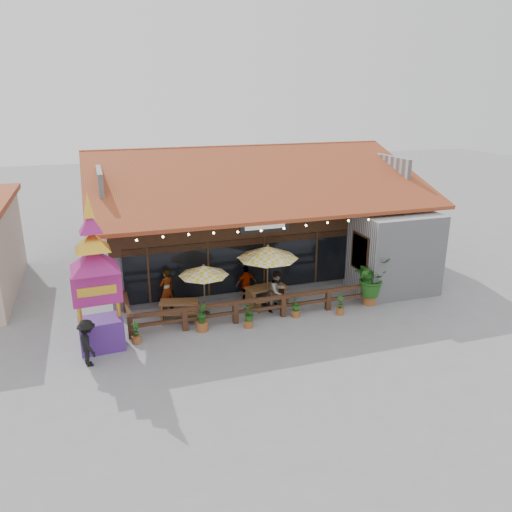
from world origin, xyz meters
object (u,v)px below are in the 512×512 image
object	(u,v)px
umbrella_left	(204,271)
thai_sign_tower	(94,263)
picnic_table_left	(179,307)
umbrella_right	(268,253)
pedestrian	(88,343)
tropical_plant	(371,278)
picnic_table_right	(266,292)

from	to	relation	value
umbrella_left	thai_sign_tower	xyz separation A→B (m)	(-4.07, -1.63, 1.29)
umbrella_left	picnic_table_left	size ratio (longest dim) A/B	1.34
umbrella_right	pedestrian	distance (m)	7.86
picnic_table_left	tropical_plant	size ratio (longest dim) A/B	0.88
umbrella_right	tropical_plant	size ratio (longest dim) A/B	1.61
umbrella_left	thai_sign_tower	bearing A→B (deg)	-158.12
umbrella_right	pedestrian	size ratio (longest dim) A/B	2.05
umbrella_right	thai_sign_tower	distance (m)	7.00
picnic_table_right	thai_sign_tower	xyz separation A→B (m)	(-6.75, -1.78, 2.62)
tropical_plant	umbrella_left	bearing A→B (deg)	169.97
tropical_plant	pedestrian	xyz separation A→B (m)	(-11.41, -1.50, -0.37)
umbrella_right	thai_sign_tower	world-z (taller)	thai_sign_tower
umbrella_left	picnic_table_right	distance (m)	2.99
umbrella_left	umbrella_right	xyz separation A→B (m)	(2.70, -0.02, 0.49)
thai_sign_tower	tropical_plant	distance (m)	11.15
umbrella_left	tropical_plant	size ratio (longest dim) A/B	1.18
picnic_table_left	pedestrian	distance (m)	4.38
picnic_table_left	thai_sign_tower	size ratio (longest dim) A/B	0.30
umbrella_left	umbrella_right	distance (m)	2.74
umbrella_left	thai_sign_tower	distance (m)	4.57
thai_sign_tower	tropical_plant	world-z (taller)	thai_sign_tower
picnic_table_left	picnic_table_right	size ratio (longest dim) A/B	0.94
umbrella_right	pedestrian	world-z (taller)	umbrella_right
umbrella_left	umbrella_right	bearing A→B (deg)	-0.34
thai_sign_tower	umbrella_right	bearing A→B (deg)	13.45
umbrella_right	picnic_table_right	bearing A→B (deg)	96.43
thai_sign_tower	tropical_plant	bearing A→B (deg)	2.18
picnic_table_left	picnic_table_right	xyz separation A→B (m)	(3.73, 0.22, 0.05)
umbrella_left	pedestrian	distance (m)	5.38
umbrella_right	pedestrian	xyz separation A→B (m)	(-7.22, -2.70, -1.56)
umbrella_left	tropical_plant	world-z (taller)	umbrella_left
picnic_table_right	pedestrian	xyz separation A→B (m)	(-7.20, -2.87, 0.26)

